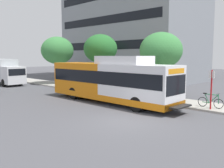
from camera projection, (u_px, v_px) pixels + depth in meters
ground_plane at (48, 103)px, 19.10m from camera, size 120.00×120.00×0.00m
sidewalk_curb at (125, 95)px, 22.71m from camera, size 3.00×56.00×0.14m
transit_bus at (110, 81)px, 19.04m from camera, size 2.58×12.25×3.65m
bus_stop_sign_pole at (211, 87)px, 15.95m from camera, size 0.10×0.36×2.60m
bicycle_parked at (210, 101)px, 16.61m from camera, size 0.52×1.76×1.02m
street_tree_near_stop at (161, 51)px, 20.36m from camera, size 3.56×3.56×5.49m
street_tree_mid_block at (100, 49)px, 25.87m from camera, size 3.57×3.57×5.80m
street_tree_far_block at (57, 50)px, 30.97m from camera, size 4.08×4.08×5.95m
box_truck_background at (4, 71)px, 31.16m from camera, size 2.32×7.01×3.25m
lattice_comm_tower at (77, 30)px, 49.46m from camera, size 1.10×1.10×26.88m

